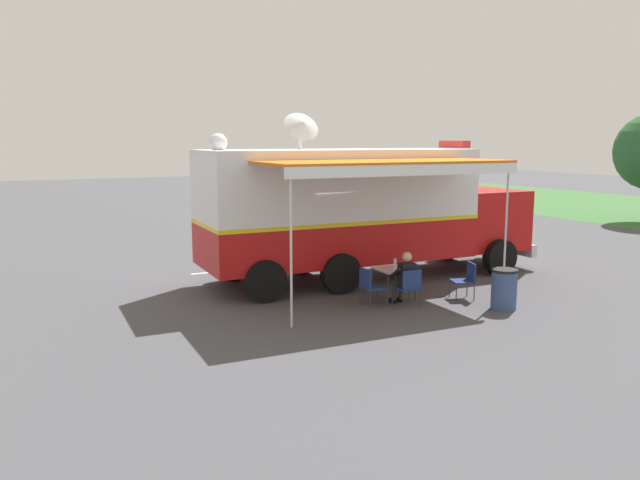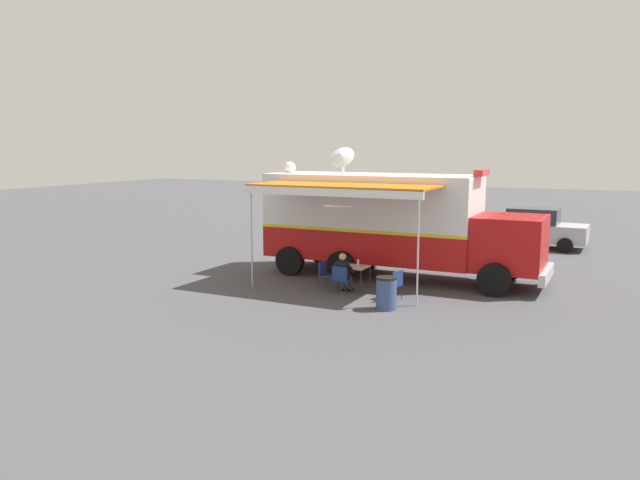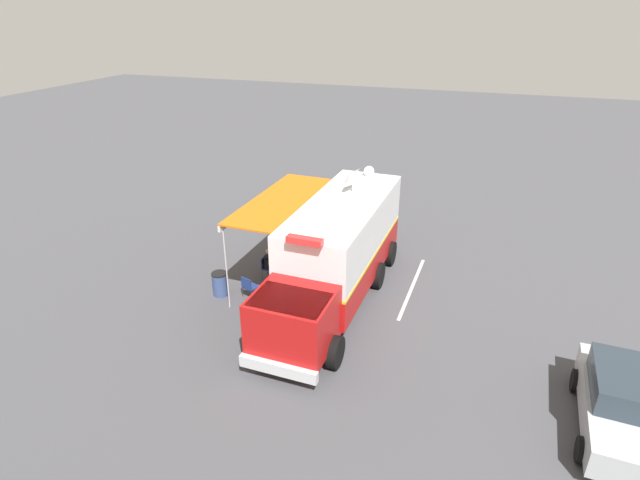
# 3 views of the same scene
# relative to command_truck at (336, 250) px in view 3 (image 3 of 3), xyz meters

# --- Properties ---
(ground_plane) EXTENTS (100.00, 100.00, 0.00)m
(ground_plane) POSITION_rel_command_truck_xyz_m (-0.05, -0.75, -1.94)
(ground_plane) COLOR #47474C
(lot_stripe) EXTENTS (0.25, 4.80, 0.01)m
(lot_stripe) POSITION_rel_command_truck_xyz_m (-2.58, -1.64, -1.94)
(lot_stripe) COLOR silver
(lot_stripe) RESTS_ON ground
(command_truck) EXTENTS (5.00, 9.55, 4.53)m
(command_truck) POSITION_rel_command_truck_xyz_m (0.00, 0.00, 0.00)
(command_truck) COLOR #B71414
(command_truck) RESTS_ON ground
(folding_table) EXTENTS (0.82, 0.82, 0.73)m
(folding_table) POSITION_rel_command_truck_xyz_m (2.21, -0.45, -1.27)
(folding_table) COLOR silver
(folding_table) RESTS_ON ground
(water_bottle) EXTENTS (0.07, 0.07, 0.22)m
(water_bottle) POSITION_rel_command_truck_xyz_m (2.13, -0.37, -1.11)
(water_bottle) COLOR silver
(water_bottle) RESTS_ON folding_table
(folding_chair_at_table) EXTENTS (0.49, 0.49, 0.87)m
(folding_chair_at_table) POSITION_rel_command_truck_xyz_m (3.01, -0.57, -1.43)
(folding_chair_at_table) COLOR navy
(folding_chair_at_table) RESTS_ON ground
(folding_chair_beside_table) EXTENTS (0.49, 0.49, 0.87)m
(folding_chair_beside_table) POSITION_rel_command_truck_xyz_m (2.52, -1.30, -1.43)
(folding_chair_beside_table) COLOR navy
(folding_chair_beside_table) RESTS_ON ground
(folding_chair_spare_by_truck) EXTENTS (0.60, 0.60, 0.87)m
(folding_chair_spare_by_truck) POSITION_rel_command_truck_xyz_m (2.98, 1.10, -1.43)
(folding_chair_spare_by_truck) COLOR navy
(folding_chair_spare_by_truck) RESTS_ON ground
(seated_responder) EXTENTS (0.67, 0.56, 1.25)m
(seated_responder) POSITION_rel_command_truck_xyz_m (2.82, -0.56, -1.29)
(seated_responder) COLOR black
(seated_responder) RESTS_ON ground
(trash_bin) EXTENTS (0.57, 0.57, 0.91)m
(trash_bin) POSITION_rel_command_truck_xyz_m (4.09, 1.24, -1.49)
(trash_bin) COLOR #384C7F
(trash_bin) RESTS_ON ground
(car_behind_truck) EXTENTS (2.18, 4.29, 1.76)m
(car_behind_truck) POSITION_rel_command_truck_xyz_m (-8.69, 3.82, -1.06)
(car_behind_truck) COLOR #B2B5BA
(car_behind_truck) RESTS_ON ground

